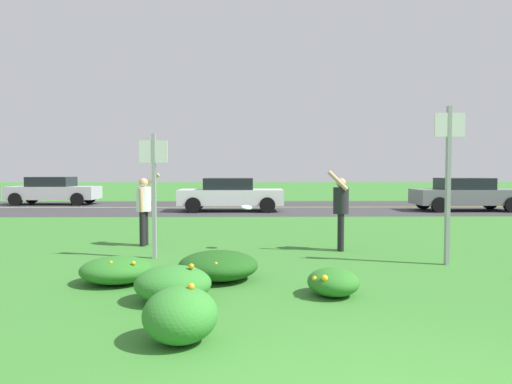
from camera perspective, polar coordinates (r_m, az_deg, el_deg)
name	(u,v)px	position (r m, az deg, el deg)	size (l,w,h in m)	color
ground_plane	(287,236)	(12.71, 3.84, -5.36)	(120.00, 120.00, 0.00)	#387A2D
highway_strip	(270,207)	(22.45, 1.71, -1.88)	(120.00, 9.20, 0.01)	#38383A
highway_center_stripe	(270,207)	(22.45, 1.71, -1.87)	(120.00, 0.16, 0.00)	yellow
daylily_clump_near_camera	(218,265)	(7.65, -4.64, -8.94)	(1.29, 1.30, 0.46)	#1E5619
daylily_clump_front_center	(173,284)	(6.47, -10.13, -11.01)	(1.03, 0.92, 0.53)	#337F2D
daylily_clump_front_left	(333,282)	(6.77, 9.44, -10.81)	(0.73, 0.80, 0.39)	#2D7526
daylily_clump_mid_center	(180,315)	(4.98, -9.25, -14.62)	(0.77, 0.80, 0.62)	#337F2D
daylily_clump_front_right	(117,270)	(7.71, -16.67, -9.13)	(1.14, 1.04, 0.41)	#2D7526
sign_post_near_path	(154,183)	(9.52, -12.40, 1.07)	(0.56, 0.10, 2.50)	#93969B
sign_post_by_roadside	(448,170)	(9.36, 22.51, 2.51)	(0.56, 0.10, 2.96)	#93969B
person_thrower_white_shirt	(144,205)	(11.23, -13.58, -1.58)	(0.53, 0.52, 1.71)	silver
person_catcher_dark_shirt	(341,207)	(10.40, 10.34, -1.83)	(0.51, 0.51, 1.77)	#232328
frisbee_white	(247,207)	(10.37, -1.14, -1.88)	(0.24, 0.24, 0.10)	white
car_silver_leftmost	(53,190)	(26.47, -23.59, 0.18)	(4.50, 2.00, 1.45)	#B7BABF
car_white_center_left	(230,194)	(20.33, -3.15, -0.28)	(4.50, 2.00, 1.45)	silver
car_gray_center_right	(465,194)	(22.47, 24.27, -0.23)	(4.50, 2.00, 1.45)	slate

